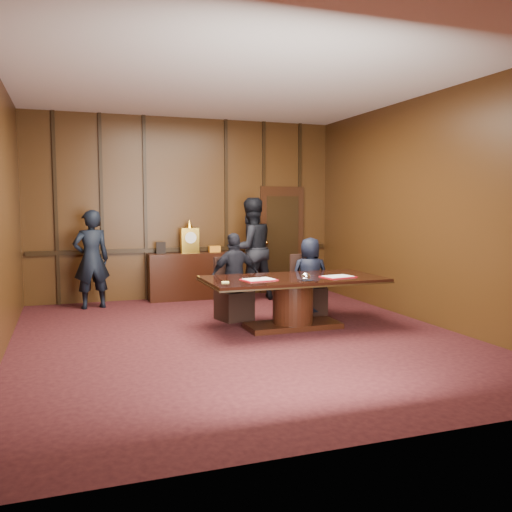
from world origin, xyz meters
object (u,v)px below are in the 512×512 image
Objects in this scene: signatory_left at (235,277)px; witness_right at (251,249)px; signatory_right at (310,276)px; sideboard at (190,274)px; witness_left at (91,259)px; conference_table at (293,294)px.

witness_right is at bearing -120.38° from signatory_left.
sideboard is at bearing -41.12° from signatory_right.
witness_left reaches higher than signatory_right.
witness_right is (0.18, 2.47, 0.47)m from conference_table.
witness_right is (0.83, 1.67, 0.29)m from signatory_left.
witness_right reaches higher than witness_left.
signatory_left reaches higher than conference_table.
witness_right is at bearing 85.88° from conference_table.
sideboard is 1.91m from witness_left.
signatory_right is at bearing 140.63° from witness_left.
witness_left is (-2.73, 2.60, 0.36)m from conference_table.
signatory_left is at bearing 52.47° from witness_right.
conference_table is 1.89× the size of signatory_left.
witness_right is (2.91, -0.13, 0.11)m from witness_left.
sideboard is 3.09m from conference_table.
sideboard is 2.66m from signatory_right.
signatory_left is (-0.65, 0.80, 0.18)m from conference_table.
signatory_left is 1.89m from witness_right.
conference_table is 1.05m from signatory_left.
conference_table is 2.52m from witness_right.
witness_right reaches higher than conference_table.
sideboard is 0.92× the size of witness_left.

